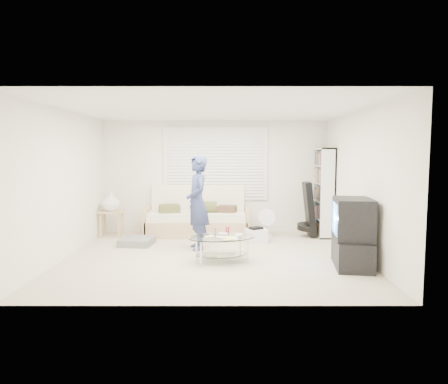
{
  "coord_description": "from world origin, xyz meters",
  "views": [
    {
      "loc": [
        0.19,
        -6.74,
        1.75
      ],
      "look_at": [
        0.19,
        0.3,
        1.09
      ],
      "focal_mm": 32.0,
      "sensor_mm": 36.0,
      "label": 1
    }
  ],
  "objects_px": {
    "bookshelf": "(323,192)",
    "tv_unit": "(352,234)",
    "futon_sofa": "(197,219)",
    "coffee_table": "(222,241)"
  },
  "relations": [
    {
      "from": "futon_sofa",
      "to": "tv_unit",
      "type": "relative_size",
      "value": 2.06
    },
    {
      "from": "tv_unit",
      "to": "coffee_table",
      "type": "distance_m",
      "value": 2.07
    },
    {
      "from": "futon_sofa",
      "to": "tv_unit",
      "type": "height_order",
      "value": "futon_sofa"
    },
    {
      "from": "futon_sofa",
      "to": "coffee_table",
      "type": "height_order",
      "value": "futon_sofa"
    },
    {
      "from": "bookshelf",
      "to": "coffee_table",
      "type": "bearing_deg",
      "value": -136.05
    },
    {
      "from": "futon_sofa",
      "to": "bookshelf",
      "type": "bearing_deg",
      "value": -1.85
    },
    {
      "from": "tv_unit",
      "to": "coffee_table",
      "type": "relative_size",
      "value": 0.87
    },
    {
      "from": "bookshelf",
      "to": "coffee_table",
      "type": "height_order",
      "value": "bookshelf"
    },
    {
      "from": "bookshelf",
      "to": "tv_unit",
      "type": "height_order",
      "value": "bookshelf"
    },
    {
      "from": "tv_unit",
      "to": "futon_sofa",
      "type": "bearing_deg",
      "value": 136.15
    }
  ]
}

